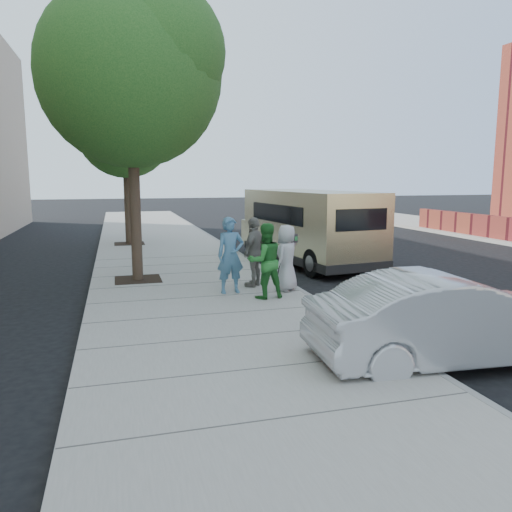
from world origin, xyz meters
name	(u,v)px	position (x,y,z in m)	size (l,w,h in m)	color
ground	(244,300)	(0.00, 0.00, 0.00)	(120.00, 120.00, 0.00)	black
sidewalk	(201,300)	(-1.00, 0.00, 0.07)	(5.00, 60.00, 0.15)	gray
curb_face	(302,293)	(1.44, 0.00, 0.07)	(0.12, 60.00, 0.16)	gray
tree_near	(132,68)	(-2.25, 2.40, 5.55)	(4.62, 4.60, 7.53)	black
tree_far	(126,125)	(-2.25, 10.00, 4.88)	(3.92, 3.80, 6.49)	black
parking_meter	(292,250)	(1.25, 0.18, 1.12)	(0.29, 0.20, 1.35)	gray
van	(307,225)	(3.29, 4.35, 1.28)	(2.91, 6.70, 2.41)	tan
sedan	(449,320)	(2.00, -4.74, 0.70)	(1.49, 4.27, 1.41)	#ACAEB3
person_officer	(231,255)	(-0.26, 0.23, 1.04)	(0.65, 0.43, 1.79)	teal
person_green_shirt	(265,261)	(0.37, -0.49, 1.00)	(0.82, 0.64, 1.69)	#27772C
person_gray_shirt	(287,258)	(1.08, 0.09, 0.94)	(0.77, 0.50, 1.58)	#B0B0B3
person_striped_polo	(254,252)	(0.48, 0.78, 1.01)	(1.01, 0.42, 1.73)	gray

